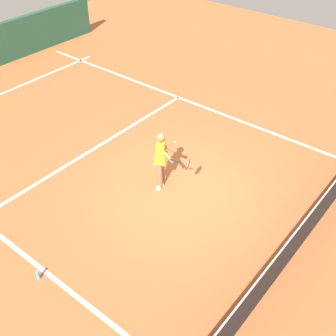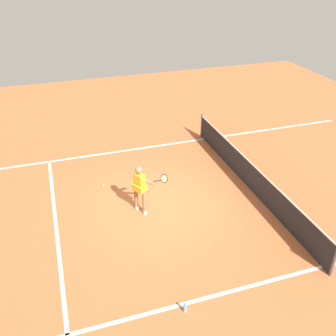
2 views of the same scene
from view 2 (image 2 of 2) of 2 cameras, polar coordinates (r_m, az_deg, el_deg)
name	(u,v)px [view 2 (image 2 of 2)]	position (r m, az deg, el deg)	size (l,w,h in m)	color
ground_plane	(158,204)	(11.99, -1.57, -5.50)	(27.88, 27.88, 0.00)	#C66638
service_line_marking	(56,223)	(11.69, -16.65, -8.04)	(7.80, 0.10, 0.01)	white
sideline_left_marking	(130,150)	(15.22, -5.78, 2.76)	(0.10, 19.44, 0.01)	white
sideline_right_marking	(206,298)	(9.28, 5.73, -19.01)	(0.10, 19.44, 0.01)	white
court_net	(250,175)	(12.84, 12.28, -1.04)	(8.48, 0.08, 1.03)	#4C4C51
tennis_player	(141,187)	(11.29, -4.18, -2.88)	(0.68, 1.14, 1.55)	#8C6647
tennis_ball_near	(103,185)	(13.02, -9.79, -2.60)	(0.07, 0.07, 0.07)	#D1E533
water_bottle	(185,308)	(8.92, 2.58, -20.38)	(0.07, 0.07, 0.24)	#4C9EE5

